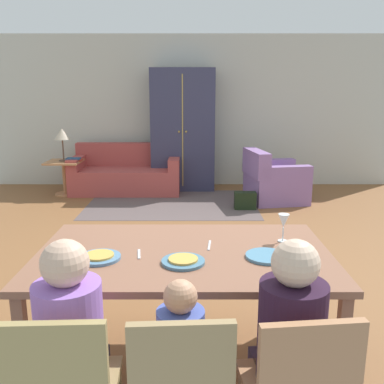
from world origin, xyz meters
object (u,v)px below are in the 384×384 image
at_px(person_child, 181,376).
at_px(book_lower, 75,160).
at_px(wine_glass, 284,222).
at_px(table_lamp, 62,135).
at_px(plate_near_man, 100,258).
at_px(plate_near_woman, 267,256).
at_px(armchair, 273,181).
at_px(side_table, 65,173).
at_px(handbag, 245,201).
at_px(armoire, 183,130).
at_px(person_man, 74,360).
at_px(dining_table, 184,261).
at_px(book_upper, 73,159).
at_px(plate_near_child, 183,262).
at_px(person_woman, 287,360).
at_px(couch, 127,174).

height_order(person_child, book_lower, person_child).
bearing_deg(wine_glass, table_lamp, 121.97).
height_order(plate_near_man, book_lower, plate_near_man).
xyz_separation_m(plate_near_man, plate_near_woman, (0.99, 0.02, 0.00)).
distance_m(table_lamp, book_lower, 0.46).
bearing_deg(armchair, side_table, 173.21).
xyz_separation_m(wine_glass, handbag, (0.20, 3.49, -0.76)).
distance_m(armoire, side_table, 2.15).
height_order(person_man, side_table, person_man).
height_order(dining_table, book_upper, dining_table).
relative_size(plate_near_child, person_child, 0.27).
bearing_deg(person_woman, wine_glass, 80.23).
xyz_separation_m(dining_table, plate_near_man, (-0.49, -0.12, 0.07)).
xyz_separation_m(person_man, handbag, (1.34, 4.39, -0.38)).
height_order(plate_near_woman, book_lower, plate_near_woman).
bearing_deg(armchair, plate_near_woman, -101.25).
distance_m(dining_table, armoire, 5.07).
bearing_deg(armoire, plate_near_woman, -83.34).
height_order(armchair, table_lamp, table_lamp).
distance_m(wine_glass, handbag, 3.57).
relative_size(armchair, armoire, 0.47).
xyz_separation_m(person_woman, side_table, (-2.58, 5.29, -0.14)).
bearing_deg(book_upper, side_table, 173.55).
distance_m(plate_near_woman, armchair, 4.36).
relative_size(person_woman, handbag, 3.47).
height_order(couch, handbag, couch).
bearing_deg(wine_glass, couch, 110.46).
height_order(plate_near_man, wine_glass, wine_glass).
distance_m(armoire, book_upper, 1.94).
relative_size(dining_table, person_child, 1.94).
bearing_deg(armchair, armoire, 148.11).
height_order(plate_near_woman, wine_glass, wine_glass).
bearing_deg(plate_near_child, plate_near_woman, 9.22).
distance_m(couch, side_table, 1.04).
relative_size(armchair, book_upper, 4.49).
bearing_deg(dining_table, wine_glass, 15.58).
relative_size(wine_glass, person_child, 0.20).
xyz_separation_m(plate_near_woman, table_lamp, (-2.59, 4.67, 0.24)).
bearing_deg(handbag, book_upper, 162.35).
height_order(person_woman, couch, person_woman).
bearing_deg(wine_glass, person_woman, -99.77).
bearing_deg(couch, plate_near_woman, -72.20).
bearing_deg(armchair, person_man, -110.58).
height_order(wine_glass, armchair, wine_glass).
height_order(plate_near_child, plate_near_woman, same).
bearing_deg(book_upper, handbag, -17.65).
xyz_separation_m(plate_near_child, book_lower, (-1.91, 4.76, -0.18)).
relative_size(person_man, handbag, 3.47).
height_order(plate_near_child, handbag, plate_near_child).
bearing_deg(handbag, side_table, 162.96).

